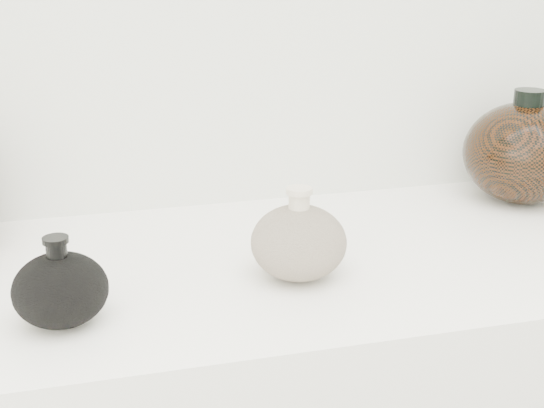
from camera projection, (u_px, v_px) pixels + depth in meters
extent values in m
cube|color=white|center=(239.00, 273.00, 1.04)|extent=(1.20, 0.50, 0.03)
ellipsoid|color=black|center=(60.00, 290.00, 0.86)|extent=(0.14, 0.14, 0.08)
cylinder|color=black|center=(56.00, 250.00, 0.84)|extent=(0.03, 0.03, 0.03)
cylinder|color=black|center=(55.00, 240.00, 0.84)|extent=(0.04, 0.04, 0.01)
ellipsoid|color=beige|center=(299.00, 242.00, 0.98)|extent=(0.14, 0.14, 0.10)
cylinder|color=beige|center=(299.00, 202.00, 0.96)|extent=(0.03, 0.03, 0.03)
cylinder|color=beige|center=(299.00, 191.00, 0.95)|extent=(0.04, 0.04, 0.01)
ellipsoid|color=black|center=(523.00, 153.00, 1.25)|extent=(0.22, 0.22, 0.17)
cylinder|color=black|center=(529.00, 99.00, 1.22)|extent=(0.06, 0.06, 0.03)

